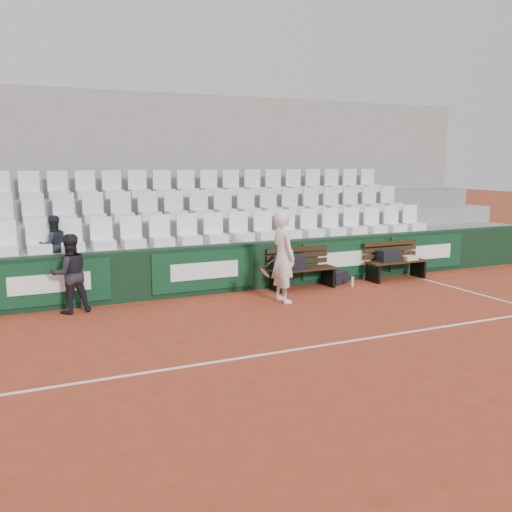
# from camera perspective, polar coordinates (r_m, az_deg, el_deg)

# --- Properties ---
(ground) EXTENTS (80.00, 80.00, 0.00)m
(ground) POSITION_cam_1_polar(r_m,az_deg,el_deg) (8.54, 4.92, -9.18)
(ground) COLOR #A43D25
(ground) RESTS_ON ground
(court_baseline) EXTENTS (18.00, 0.06, 0.01)m
(court_baseline) POSITION_cam_1_polar(r_m,az_deg,el_deg) (8.54, 4.92, -9.16)
(court_baseline) COLOR white
(court_baseline) RESTS_ON ground
(back_barrier) EXTENTS (18.00, 0.34, 1.00)m
(back_barrier) POSITION_cam_1_polar(r_m,az_deg,el_deg) (11.96, -4.22, -1.31)
(back_barrier) COLOR black
(back_barrier) RESTS_ON ground
(grandstand_tier_front) EXTENTS (18.00, 0.95, 1.00)m
(grandstand_tier_front) POSITION_cam_1_polar(r_m,az_deg,el_deg) (12.53, -5.53, -0.84)
(grandstand_tier_front) COLOR gray
(grandstand_tier_front) RESTS_ON ground
(grandstand_tier_mid) EXTENTS (18.00, 0.95, 1.45)m
(grandstand_tier_mid) POSITION_cam_1_polar(r_m,az_deg,el_deg) (13.38, -6.89, 0.76)
(grandstand_tier_mid) COLOR gray
(grandstand_tier_mid) RESTS_ON ground
(grandstand_tier_back) EXTENTS (18.00, 0.95, 1.90)m
(grandstand_tier_back) POSITION_cam_1_polar(r_m,az_deg,el_deg) (14.25, -8.08, 2.18)
(grandstand_tier_back) COLOR gray
(grandstand_tier_back) RESTS_ON ground
(grandstand_rear_wall) EXTENTS (18.00, 0.30, 4.40)m
(grandstand_rear_wall) POSITION_cam_1_polar(r_m,az_deg,el_deg) (14.75, -8.90, 7.27)
(grandstand_rear_wall) COLOR gray
(grandstand_rear_wall) RESTS_ON ground
(seat_row_front) EXTENTS (11.90, 0.44, 0.63)m
(seat_row_front) POSITION_cam_1_polar(r_m,az_deg,el_deg) (12.24, -5.32, 2.78)
(seat_row_front) COLOR white
(seat_row_front) RESTS_ON grandstand_tier_front
(seat_row_mid) EXTENTS (11.90, 0.44, 0.63)m
(seat_row_mid) POSITION_cam_1_polar(r_m,az_deg,el_deg) (13.10, -6.74, 5.16)
(seat_row_mid) COLOR silver
(seat_row_mid) RESTS_ON grandstand_tier_mid
(seat_row_back) EXTENTS (11.90, 0.44, 0.63)m
(seat_row_back) POSITION_cam_1_polar(r_m,az_deg,el_deg) (13.98, -7.99, 7.25)
(seat_row_back) COLOR silver
(seat_row_back) RESTS_ON grandstand_tier_back
(bench_left) EXTENTS (1.50, 0.56, 0.45)m
(bench_left) POSITION_cam_1_polar(r_m,az_deg,el_deg) (12.39, 4.68, -2.24)
(bench_left) COLOR #321D0F
(bench_left) RESTS_ON ground
(bench_right) EXTENTS (1.50, 0.56, 0.45)m
(bench_right) POSITION_cam_1_polar(r_m,az_deg,el_deg) (13.68, 13.82, -1.38)
(bench_right) COLOR #362010
(bench_right) RESTS_ON ground
(sports_bag_left) EXTENTS (0.74, 0.47, 0.30)m
(sports_bag_left) POSITION_cam_1_polar(r_m,az_deg,el_deg) (12.19, 3.30, -0.64)
(sports_bag_left) COLOR black
(sports_bag_left) RESTS_ON bench_left
(sports_bag_right) EXTENTS (0.57, 0.29, 0.26)m
(sports_bag_right) POSITION_cam_1_polar(r_m,az_deg,el_deg) (13.54, 13.21, 0.06)
(sports_bag_right) COLOR black
(sports_bag_right) RESTS_ON bench_right
(towel) EXTENTS (0.35, 0.26, 0.10)m
(towel) POSITION_cam_1_polar(r_m,az_deg,el_deg) (13.81, 15.10, -0.18)
(towel) COLOR beige
(towel) RESTS_ON bench_right
(sports_bag_ground) EXTENTS (0.54, 0.44, 0.29)m
(sports_bag_ground) POSITION_cam_1_polar(r_m,az_deg,el_deg) (12.99, 8.12, -2.13)
(sports_bag_ground) COLOR black
(sports_bag_ground) RESTS_ON ground
(water_bottle_near) EXTENTS (0.07, 0.07, 0.24)m
(water_bottle_near) POSITION_cam_1_polar(r_m,az_deg,el_deg) (12.12, 2.52, -2.99)
(water_bottle_near) COLOR silver
(water_bottle_near) RESTS_ON ground
(water_bottle_far) EXTENTS (0.06, 0.06, 0.22)m
(water_bottle_far) POSITION_cam_1_polar(r_m,az_deg,el_deg) (12.75, 9.62, -2.54)
(water_bottle_far) COLOR silver
(water_bottle_far) RESTS_ON ground
(tennis_player) EXTENTS (0.73, 0.68, 1.78)m
(tennis_player) POSITION_cam_1_polar(r_m,az_deg,el_deg) (11.09, 2.72, -0.09)
(tennis_player) COLOR white
(tennis_player) RESTS_ON ground
(ball_kid) EXTENTS (0.78, 0.65, 1.45)m
(ball_kid) POSITION_cam_1_polar(r_m,az_deg,el_deg) (10.82, -18.11, -1.69)
(ball_kid) COLOR black
(ball_kid) RESTS_ON ground
(spectator_c) EXTENTS (0.64, 0.54, 1.15)m
(spectator_c) POSITION_cam_1_polar(r_m,az_deg,el_deg) (11.63, -19.70, 3.22)
(spectator_c) COLOR black
(spectator_c) RESTS_ON grandstand_tier_front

